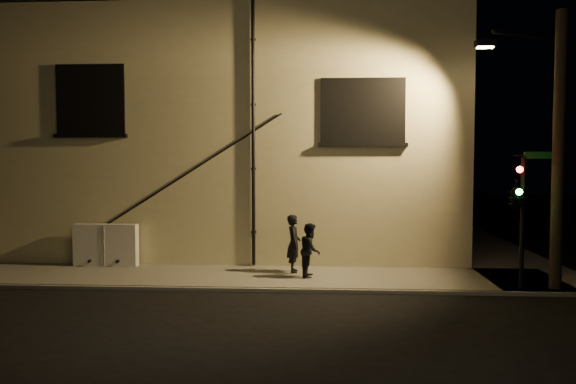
# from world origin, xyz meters

# --- Properties ---
(ground) EXTENTS (90.00, 90.00, 0.00)m
(ground) POSITION_xyz_m (0.00, 0.00, 0.00)
(ground) COLOR black
(sidewalk) EXTENTS (21.00, 16.00, 0.12)m
(sidewalk) POSITION_xyz_m (1.22, 4.39, 0.06)
(sidewalk) COLOR slate
(sidewalk) RESTS_ON ground
(building) EXTENTS (16.20, 12.23, 8.80)m
(building) POSITION_xyz_m (-3.00, 8.99, 4.40)
(building) COLOR beige
(building) RESTS_ON ground
(utility_cabinet) EXTENTS (2.02, 0.34, 1.33)m
(utility_cabinet) POSITION_xyz_m (-6.48, 2.70, 0.78)
(utility_cabinet) COLOR silver
(utility_cabinet) RESTS_ON sidewalk
(pedestrian_a) EXTENTS (0.45, 0.65, 1.72)m
(pedestrian_a) POSITION_xyz_m (-0.49, 2.03, 0.98)
(pedestrian_a) COLOR black
(pedestrian_a) RESTS_ON sidewalk
(pedestrian_b) EXTENTS (0.66, 0.81, 1.54)m
(pedestrian_b) POSITION_xyz_m (0.02, 1.42, 0.89)
(pedestrian_b) COLOR black
(pedestrian_b) RESTS_ON sidewalk
(traffic_signal) EXTENTS (1.39, 2.10, 3.56)m
(traffic_signal) POSITION_xyz_m (5.35, 0.19, 2.52)
(traffic_signal) COLOR black
(traffic_signal) RESTS_ON sidewalk
(streetlamp_pole) EXTENTS (2.03, 1.39, 7.29)m
(streetlamp_pole) POSITION_xyz_m (6.34, 0.39, 3.86)
(streetlamp_pole) COLOR black
(streetlamp_pole) RESTS_ON ground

